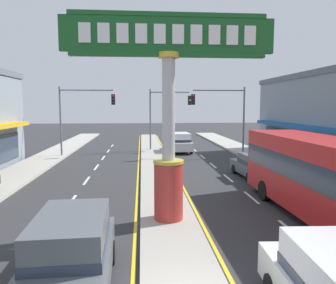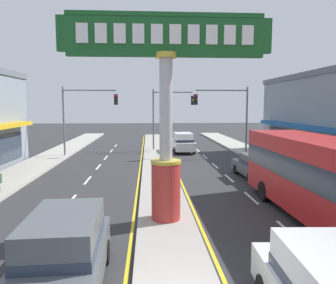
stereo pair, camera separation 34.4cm
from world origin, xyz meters
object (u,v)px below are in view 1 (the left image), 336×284
object	(u,v)px
sedan_near_right_lane	(254,166)
traffic_light_right_side	(225,109)
pedestrian_far_side	(299,160)
suv_mid_left_lane	(71,254)
traffic_light_left_side	(81,109)
suv_far_right_lane	(180,142)
pedestrian_near_kerb	(324,161)
bus_near_left_lane	(331,177)
district_sign	(169,109)
traffic_light_median_far	(165,109)

from	to	relation	value
sedan_near_right_lane	traffic_light_right_side	bearing A→B (deg)	88.16
traffic_light_right_side	pedestrian_far_side	world-z (taller)	traffic_light_right_side
traffic_light_right_side	suv_mid_left_lane	distance (m)	23.01
traffic_light_left_side	pedestrian_far_side	bearing A→B (deg)	-32.85
suv_far_right_lane	pedestrian_far_side	world-z (taller)	pedestrian_far_side
pedestrian_near_kerb	sedan_near_right_lane	bearing A→B (deg)	166.74
suv_mid_left_lane	pedestrian_near_kerb	distance (m)	17.00
traffic_light_left_side	bus_near_left_lane	size ratio (longest dim) A/B	0.55
traffic_light_left_side	traffic_light_right_side	size ratio (longest dim) A/B	1.00
district_sign	traffic_light_right_side	world-z (taller)	district_sign
bus_near_left_lane	traffic_light_median_far	bearing A→B (deg)	102.33
suv_far_right_lane	suv_mid_left_lane	xyz separation A→B (m)	(-5.51, -24.06, 0.00)
traffic_light_right_side	pedestrian_near_kerb	xyz separation A→B (m)	(3.72, -9.72, -3.08)
suv_mid_left_lane	suv_far_right_lane	bearing A→B (deg)	77.10
traffic_light_left_side	sedan_near_right_lane	xyz separation A→B (m)	(12.39, -9.43, -3.46)
traffic_light_right_side	traffic_light_median_far	size ratio (longest dim) A/B	1.00
traffic_light_median_far	pedestrian_far_side	xyz separation A→B (m)	(7.43, -13.51, -3.02)
district_sign	sedan_near_right_lane	distance (m)	10.29
traffic_light_right_side	pedestrian_near_kerb	size ratio (longest dim) A/B	3.57
bus_near_left_lane	pedestrian_near_kerb	world-z (taller)	bus_near_left_lane
traffic_light_left_side	traffic_light_right_side	bearing A→B (deg)	-2.96
traffic_light_median_far	pedestrian_far_side	world-z (taller)	traffic_light_median_far
suv_mid_left_lane	pedestrian_far_side	world-z (taller)	pedestrian_far_side
traffic_light_left_side	sedan_near_right_lane	size ratio (longest dim) A/B	1.41
traffic_light_left_side	pedestrian_far_side	distance (m)	18.26
sedan_near_right_lane	bus_near_left_lane	distance (m)	8.38
pedestrian_near_kerb	suv_far_right_lane	bearing A→B (deg)	119.54
pedestrian_far_side	bus_near_left_lane	bearing A→B (deg)	-108.93
district_sign	traffic_light_left_side	xyz separation A→B (m)	(-6.34, 16.91, -0.17)
bus_near_left_lane	suv_mid_left_lane	distance (m)	9.63
suv_mid_left_lane	pedestrian_far_side	bearing A→B (deg)	45.57
district_sign	suv_far_right_lane	xyz separation A→B (m)	(2.75, 19.42, -3.43)
district_sign	sedan_near_right_lane	size ratio (longest dim) A/B	1.80
traffic_light_right_side	sedan_near_right_lane	distance (m)	9.43
traffic_light_median_far	district_sign	bearing A→B (deg)	-93.75
pedestrian_far_side	traffic_light_median_far	bearing A→B (deg)	118.80
suv_far_right_lane	suv_mid_left_lane	size ratio (longest dim) A/B	0.99
district_sign	pedestrian_near_kerb	size ratio (longest dim) A/B	4.55
traffic_light_median_far	bus_near_left_lane	bearing A→B (deg)	-77.67
suv_far_right_lane	bus_near_left_lane	size ratio (longest dim) A/B	0.41
traffic_light_median_far	pedestrian_near_kerb	bearing A→B (deg)	-58.36
district_sign	pedestrian_far_side	bearing A→B (deg)	39.11
traffic_light_right_side	suv_far_right_lane	world-z (taller)	traffic_light_right_side
traffic_light_left_side	pedestrian_near_kerb	world-z (taller)	traffic_light_left_side
bus_near_left_lane	sedan_near_right_lane	bearing A→B (deg)	89.98
pedestrian_far_side	district_sign	bearing A→B (deg)	-140.89
suv_far_right_lane	traffic_light_left_side	bearing A→B (deg)	-164.54
bus_near_left_lane	pedestrian_far_side	bearing A→B (deg)	71.07
pedestrian_near_kerb	pedestrian_far_side	world-z (taller)	pedestrian_far_side
suv_far_right_lane	pedestrian_far_side	size ratio (longest dim) A/B	2.64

